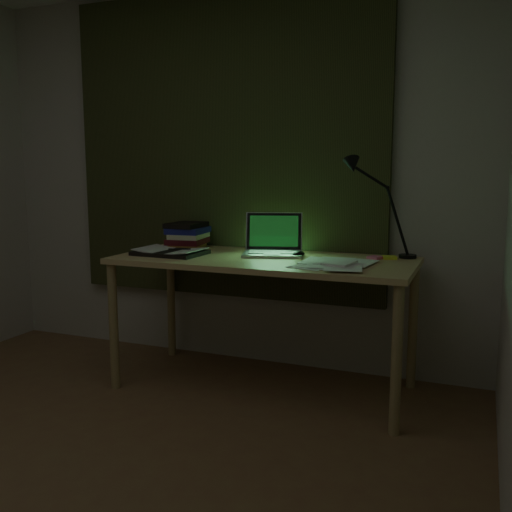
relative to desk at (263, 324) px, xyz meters
The scene contains 12 objects.
floor 1.65m from the desk, 106.20° to the right, with size 3.50×4.00×0.00m, color brown.
wall_back 1.07m from the desk, 134.21° to the left, with size 3.50×0.00×2.50m, color beige.
curtain 1.22m from the desk, 136.82° to the left, with size 2.20×0.06×2.00m, color #32381C.
desk is the anchor object (origin of this frame).
laptop 0.53m from the desk, 80.52° to the left, with size 0.35×0.39×0.25m, color silver, non-canonical shape.
open_textbook 0.71m from the desk, behind, with size 0.40×0.29×0.03m, color silver, non-canonical shape.
book_stack 0.80m from the desk, 162.37° to the left, with size 0.22×0.27×0.18m, color silver, non-canonical shape.
loose_papers 0.60m from the desk, 13.38° to the right, with size 0.31×0.33×0.02m, color white, non-canonical shape.
mouse 0.46m from the desk, 30.78° to the left, with size 0.06×0.09×0.04m, color black.
sticky_yellow 0.83m from the desk, 18.60° to the left, with size 0.08×0.08×0.02m, color #EBF633.
sticky_pink 0.76m from the desk, 18.41° to the left, with size 0.07×0.07×0.02m, color pink.
desk_lamp 1.07m from the desk, 21.25° to the left, with size 0.37×0.29×0.55m, color black, non-canonical shape.
Camera 1 is at (1.63, -1.53, 1.30)m, focal length 40.00 mm.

